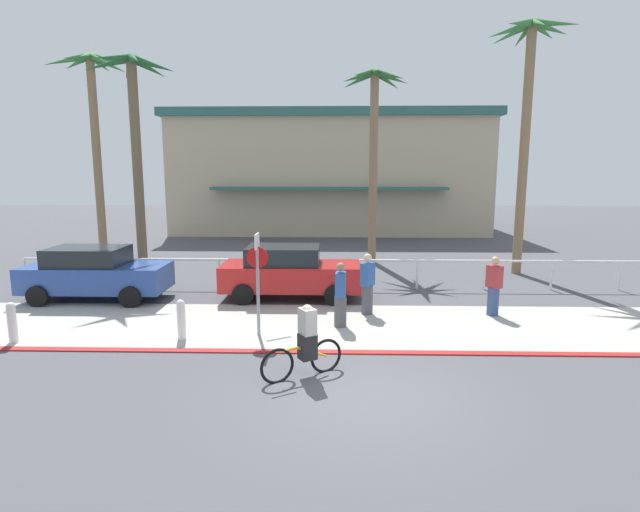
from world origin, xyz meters
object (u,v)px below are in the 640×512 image
Objects in this scene: stop_sign_bike_lane at (258,270)px; palm_tree_1 at (134,120)px; bollard_0 at (12,322)px; palm_tree_2 at (374,119)px; bollard_1 at (181,319)px; cyclist_yellow_0 at (305,343)px; pedestrian_2 at (340,297)px; car_blue_0 at (95,273)px; pedestrian_1 at (367,286)px; palm_tree_3 at (528,88)px; pedestrian_0 at (494,289)px; palm_tree_0 at (93,108)px; car_red_1 at (289,272)px.

stop_sign_bike_lane is 9.80m from palm_tree_1.
bollard_0 is 0.12× the size of palm_tree_2.
bollard_1 is (-1.83, -0.36, -1.16)m from stop_sign_bike_lane.
cyclist_yellow_0 is at bearing -14.08° from bollard_0.
bollard_1 is (3.95, 0.35, 0.00)m from bollard_0.
palm_tree_2 is 4.83× the size of pedestrian_2.
palm_tree_2 reaches higher than pedestrian_2.
palm_tree_1 is at bearing 140.70° from pedestrian_2.
car_blue_0 is 8.16m from pedestrian_2.
bollard_0 is 0.57× the size of pedestrian_1.
palm_tree_3 is (9.14, 8.01, 5.44)m from stop_sign_bike_lane.
palm_tree_3 is (14.92, 8.72, 6.60)m from bollard_0.
palm_tree_2 is 10.41m from pedestrian_0.
palm_tree_3 is 5.65× the size of pedestrian_0.
palm_tree_0 reaches higher than bollard_1.
stop_sign_bike_lane is at bearing -96.78° from car_red_1.
car_blue_0 reaches higher than bollard_0.
car_blue_0 is 8.62m from pedestrian_1.
palm_tree_1 reaches higher than pedestrian_0.
car_blue_0 is (-5.68, 3.37, -0.81)m from stop_sign_bike_lane.
pedestrian_0 is at bearing 15.62° from bollard_1.
bollard_0 is 18.50m from palm_tree_3.
pedestrian_0 is at bearing -71.56° from palm_tree_2.
bollard_1 is 0.23× the size of car_red_1.
palm_tree_1 is 0.99× the size of palm_tree_2.
pedestrian_2 is at bearing -122.82° from pedestrian_1.
bollard_0 is at bearing -130.20° from palm_tree_2.
stop_sign_bike_lane is 3.85m from car_red_1.
stop_sign_bike_lane is at bearing 11.14° from bollard_1.
palm_tree_3 is at bearing 53.23° from cyclist_yellow_0.
pedestrian_1 is (8.50, -1.42, -0.05)m from car_blue_0.
car_blue_0 is at bearing -176.55° from car_red_1.
pedestrian_0 is at bearing -0.39° from pedestrian_1.
palm_tree_2 is 1.89× the size of car_blue_0.
stop_sign_bike_lane is at bearing -163.12° from pedestrian_0.
bollard_1 is 0.10× the size of palm_tree_3.
car_blue_0 is (2.91, -6.94, -5.87)m from palm_tree_0.
pedestrian_0 is 4.49m from pedestrian_2.
palm_tree_0 is at bearing 129.82° from stop_sign_bike_lane.
cyclist_yellow_0 is at bearing -126.77° from palm_tree_3.
stop_sign_bike_lane is 1.51× the size of pedestrian_0.
bollard_0 is 0.23× the size of car_red_1.
stop_sign_bike_lane is at bearing -138.79° from palm_tree_3.
palm_tree_0 is 18.15m from pedestrian_0.
car_red_1 is 2.56× the size of pedestrian_2.
bollard_0 is 3.96m from bollard_1.
palm_tree_0 reaches higher than car_red_1.
bollard_1 is 0.63× the size of cyclist_yellow_0.
car_red_1 reaches higher than bollard_1.
stop_sign_bike_lane is at bearing -109.01° from palm_tree_2.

